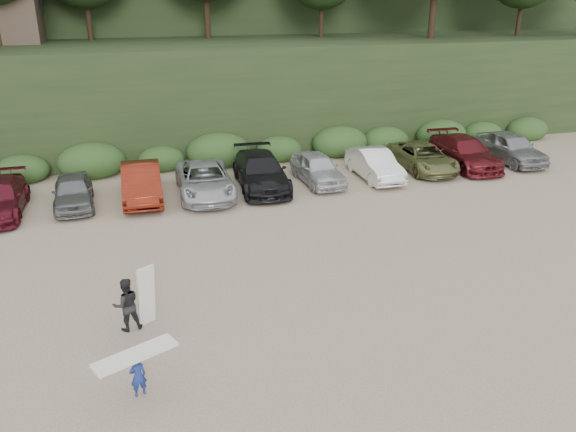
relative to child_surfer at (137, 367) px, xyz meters
name	(u,v)px	position (x,y,z in m)	size (l,w,h in m)	color
ground	(279,292)	(4.48, 3.68, -0.79)	(120.00, 120.00, 0.00)	tan
parked_cars	(207,178)	(3.89, 13.69, -0.03)	(36.60, 6.21, 1.64)	#B9B9BE
child_surfer	(137,367)	(0.00, 0.00, 0.00)	(1.99, 1.25, 1.16)	navy
adult_surfer	(128,304)	(-0.08, 2.95, 0.00)	(1.26, 0.70, 1.84)	black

